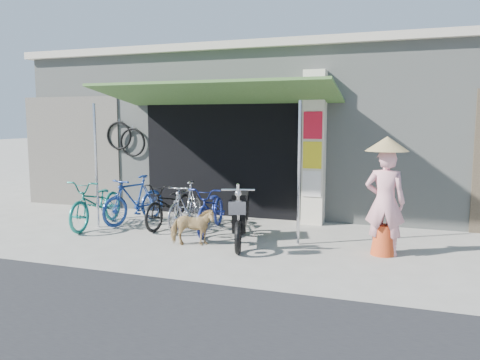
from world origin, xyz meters
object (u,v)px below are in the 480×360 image
(bike_silver, at_px, (186,205))
(bike_navy, at_px, (211,209))
(street_dog, at_px, (192,227))
(moped, at_px, (240,216))
(nun, at_px, (385,197))
(bike_teal, at_px, (97,203))
(bike_blue, at_px, (134,200))
(bike_black, at_px, (170,204))

(bike_silver, bearing_deg, bike_navy, -8.20)
(street_dog, bearing_deg, bike_silver, 11.64)
(bike_navy, height_order, moped, moped)
(bike_silver, xyz_separation_m, nun, (3.62, -0.62, 0.45))
(bike_teal, distance_m, bike_navy, 2.27)
(bike_blue, xyz_separation_m, nun, (4.79, -0.73, 0.42))
(bike_black, xyz_separation_m, bike_navy, (0.91, -0.14, -0.00))
(bike_black, height_order, bike_navy, bike_black)
(bike_blue, height_order, bike_silver, bike_blue)
(moped, bearing_deg, nun, -14.66)
(moped, bearing_deg, bike_navy, 126.21)
(bike_blue, height_order, bike_black, bike_blue)
(nun, bearing_deg, bike_silver, -7.94)
(street_dog, relative_size, moped, 0.42)
(nun, bearing_deg, bike_blue, -6.80)
(bike_black, xyz_separation_m, street_dog, (0.99, -1.15, -0.12))
(bike_silver, height_order, bike_navy, bike_silver)
(bike_teal, xyz_separation_m, street_dog, (2.31, -0.67, -0.16))
(bike_blue, distance_m, moped, 2.62)
(bike_black, relative_size, nun, 0.91)
(bike_silver, height_order, street_dog, bike_silver)
(bike_teal, bearing_deg, bike_black, 14.95)
(moped, bearing_deg, bike_black, 140.40)
(bike_blue, distance_m, street_dog, 2.17)
(bike_black, height_order, bike_silver, bike_silver)
(moped, relative_size, nun, 0.97)
(bike_silver, bearing_deg, bike_teal, -166.65)
(bike_teal, relative_size, bike_silver, 1.20)
(bike_teal, distance_m, bike_silver, 1.73)
(bike_black, distance_m, nun, 4.05)
(bike_navy, bearing_deg, moped, -44.73)
(bike_navy, distance_m, moped, 0.97)
(bike_navy, distance_m, nun, 3.14)
(bike_teal, bearing_deg, nun, -6.97)
(bike_blue, xyz_separation_m, bike_silver, (1.18, -0.10, -0.03))
(street_dog, bearing_deg, moped, -78.00)
(bike_navy, height_order, nun, nun)
(bike_black, bearing_deg, bike_silver, -5.85)
(bike_black, relative_size, bike_silver, 1.12)
(bike_blue, bearing_deg, street_dog, -16.05)
(bike_navy, height_order, street_dog, bike_navy)
(bike_black, bearing_deg, moped, -19.15)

